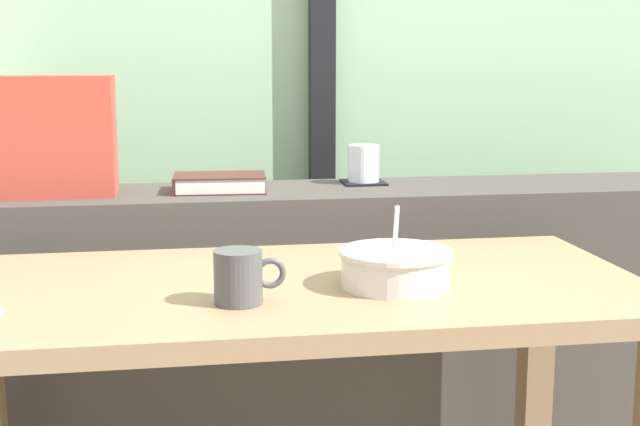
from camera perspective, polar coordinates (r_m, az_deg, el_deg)
dark_console_ledge at (r=2.09m, az=-4.51°, el=-9.21°), size 2.80×0.30×0.79m
breakfast_table at (r=1.53m, az=-2.05°, el=-8.72°), size 1.22×0.58×0.71m
coaster_square at (r=2.09m, az=2.85°, el=2.00°), size 0.10×0.10×0.00m
juice_glass at (r=2.09m, az=2.86°, el=3.20°), size 0.07×0.07×0.09m
closed_book at (r=1.99m, az=-6.60°, el=1.97°), size 0.21×0.15×0.04m
throw_pillow at (r=2.00m, az=-17.84°, el=4.80°), size 0.32×0.14×0.26m
soup_bowl at (r=1.47m, az=4.96°, el=-3.60°), size 0.19×0.19×0.14m
ceramic_mug at (r=1.36m, az=-5.26°, el=-4.17°), size 0.11×0.08×0.08m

